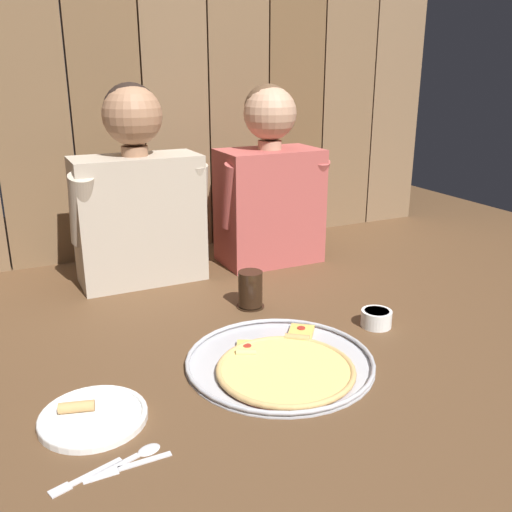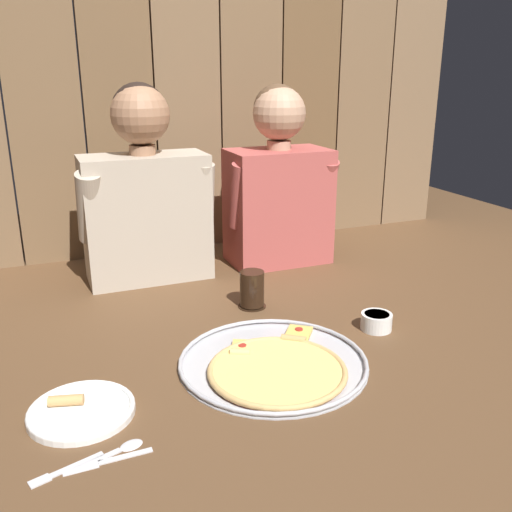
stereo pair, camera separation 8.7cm
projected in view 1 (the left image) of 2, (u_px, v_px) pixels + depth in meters
The scene contains 11 objects.
ground_plane at pixel (281, 330), 1.48m from camera, with size 3.20×3.20×0.00m, color brown.
pizza_tray at pixel (282, 364), 1.29m from camera, with size 0.44×0.44×0.03m.
dinner_plate at pixel (93, 416), 1.10m from camera, with size 0.21×0.21×0.03m.
drinking_glass at pixel (250, 290), 1.61m from camera, with size 0.08×0.08×0.11m.
dipping_bowl at pixel (376, 317), 1.49m from camera, with size 0.08×0.08×0.04m.
table_fork at pixel (83, 478), 0.94m from camera, with size 0.13×0.05×0.01m.
table_knife at pixel (127, 466), 0.97m from camera, with size 0.16×0.02×0.01m.
table_spoon at pixel (138, 454), 1.00m from camera, with size 0.14×0.06×0.01m.
diner_left at pixel (138, 193), 1.74m from camera, with size 0.42×0.21×0.62m.
diner_right at pixel (270, 183), 1.93m from camera, with size 0.38×0.22×0.61m.
wooden_backdrop_wall at pixel (175, 93), 1.99m from camera, with size 2.19×0.03×1.14m.
Camera 1 is at (-0.64, -1.18, 0.65)m, focal length 39.45 mm.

